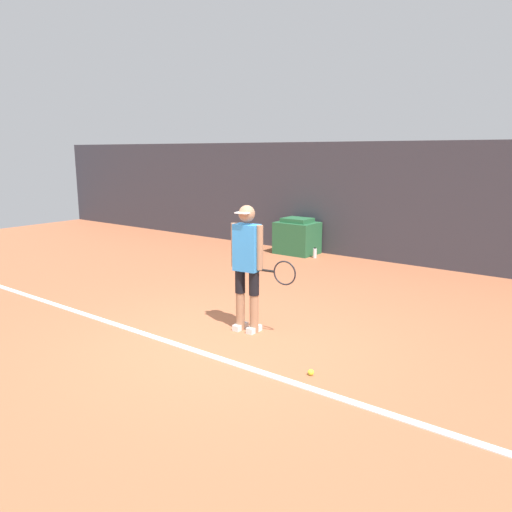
{
  "coord_description": "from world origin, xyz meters",
  "views": [
    {
      "loc": [
        3.94,
        -4.58,
        2.42
      ],
      "look_at": [
        -0.09,
        0.71,
        1.01
      ],
      "focal_mm": 35.0,
      "sensor_mm": 36.0,
      "label": 1
    }
  ],
  "objects_px": {
    "tennis_player": "(248,262)",
    "tennis_ball": "(311,372)",
    "covered_chair": "(297,237)",
    "water_bottle": "(315,253)"
  },
  "relations": [
    {
      "from": "tennis_player",
      "to": "tennis_ball",
      "type": "bearing_deg",
      "value": -32.23
    },
    {
      "from": "covered_chair",
      "to": "tennis_player",
      "type": "bearing_deg",
      "value": -64.42
    },
    {
      "from": "tennis_player",
      "to": "covered_chair",
      "type": "distance_m",
      "value": 5.42
    },
    {
      "from": "tennis_player",
      "to": "water_bottle",
      "type": "distance_m",
      "value": 5.06
    },
    {
      "from": "tennis_player",
      "to": "tennis_ball",
      "type": "distance_m",
      "value": 1.82
    },
    {
      "from": "tennis_ball",
      "to": "water_bottle",
      "type": "height_order",
      "value": "water_bottle"
    },
    {
      "from": "water_bottle",
      "to": "covered_chair",
      "type": "bearing_deg",
      "value": 163.45
    },
    {
      "from": "covered_chair",
      "to": "water_bottle",
      "type": "bearing_deg",
      "value": -16.55
    },
    {
      "from": "tennis_ball",
      "to": "covered_chair",
      "type": "xyz_separation_m",
      "value": [
        -3.74,
        5.53,
        0.37
      ]
    },
    {
      "from": "tennis_player",
      "to": "covered_chair",
      "type": "xyz_separation_m",
      "value": [
        -2.33,
        4.86,
        -0.56
      ]
    }
  ]
}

